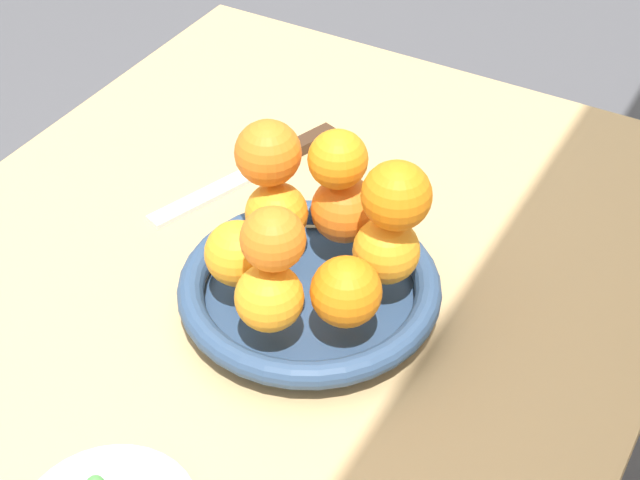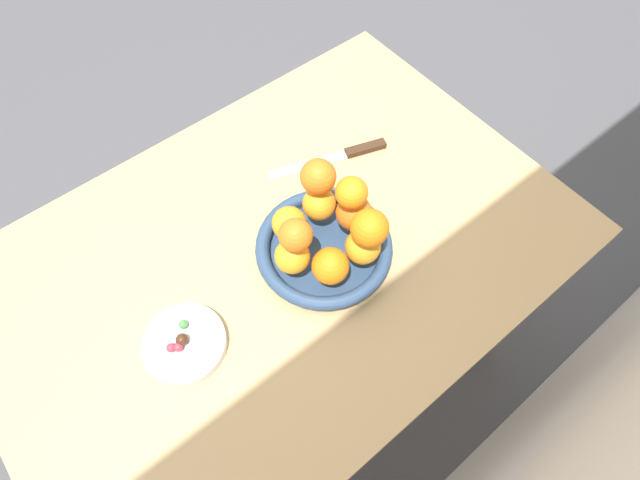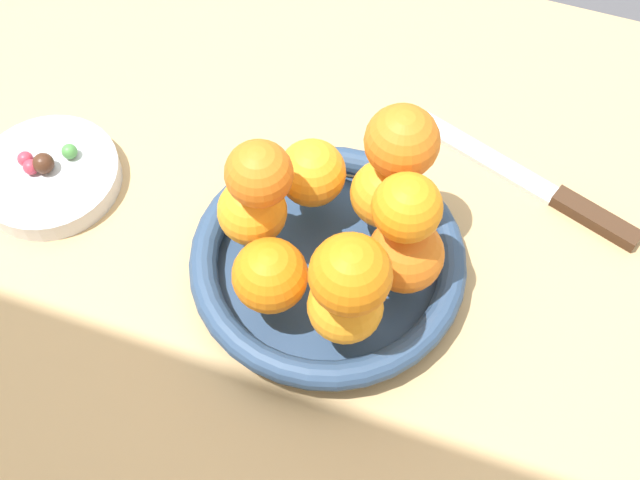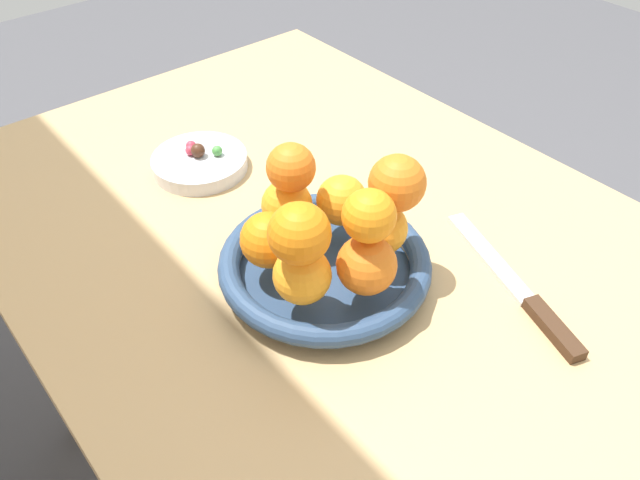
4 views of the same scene
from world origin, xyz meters
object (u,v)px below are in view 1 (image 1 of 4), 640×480
Objects in this scene: orange_2 at (344,209)px; orange_4 at (234,252)px; fruit_bowl at (310,290)px; orange_6 at (397,196)px; orange_8 at (338,159)px; orange_9 at (268,153)px; orange_1 at (386,251)px; orange_7 at (272,240)px; knife at (263,166)px; orange_5 at (269,298)px; dining_table at (233,386)px; orange_0 at (346,292)px; orange_3 at (274,212)px.

orange_2 is 0.12m from orange_4.
orange_6 is (-0.04, 0.07, 0.11)m from fruit_bowl.
orange_2 is 0.06m from orange_8.
orange_9 reaches higher than orange_2.
fruit_bowl is at bearing -59.18° from orange_6.
orange_4 is (0.07, -0.12, -0.00)m from orange_1.
orange_1 is at bearing 68.01° from orange_8.
orange_8 is (-0.10, 0.06, 0.06)m from orange_4.
orange_7 is 0.31m from knife.
orange_1 is 0.12m from orange_5.
orange_2 is at bearing -179.89° from orange_7.
knife reaches higher than dining_table.
orange_4 is 1.09× the size of orange_7.
orange_5 is (0.14, 0.00, -0.00)m from orange_2.
fruit_bowl is at bearing 4.66° from orange_8.
orange_8 is (-0.10, -0.06, 0.06)m from orange_0.
orange_0 is 1.02× the size of orange_1.
orange_7 is (0.10, -0.06, 0.06)m from orange_1.
orange_3 is at bearing -178.24° from dining_table.
orange_4 is 1.01× the size of orange_5.
orange_6 reaches higher than orange_8.
orange_6 is 0.26× the size of knife.
orange_8 is at bearing -175.34° from fruit_bowl.
orange_1 is 0.12m from orange_3.
orange_3 is 1.08× the size of orange_7.
orange_8 is 0.23× the size of knife.
orange_4 is at bearing -171.49° from dining_table.
orange_0 is 0.13m from orange_3.
orange_2 is 1.06× the size of orange_4.
orange_9 is (-0.04, -0.07, 0.11)m from fruit_bowl.
orange_1 is at bearing 147.58° from orange_7.
orange_0 is 0.16m from orange_9.
orange_7 reaches higher than orange_5.
orange_7 is 0.23× the size of knife.
knife is at bearing -145.29° from orange_7.
orange_4 is 0.16m from orange_6.
orange_9 is (-0.01, -0.01, 0.06)m from orange_3.
orange_1 reaches higher than fruit_bowl.
orange_7 is at bearing -62.55° from orange_0.
orange_5 is at bearing 2.53° from orange_7.
orange_8 is at bearing -177.67° from orange_7.
fruit_bowl is 4.08× the size of orange_3.
orange_1 is 0.99× the size of orange_9.
dining_table is 16.47× the size of orange_2.
orange_0 is 0.26× the size of knife.
dining_table is at bearing 8.51° from orange_4.
orange_4 is at bearing -88.59° from orange_0.
dining_table is 0.26m from orange_8.
orange_3 is at bearing 51.15° from orange_9.
orange_8 reaches higher than orange_0.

